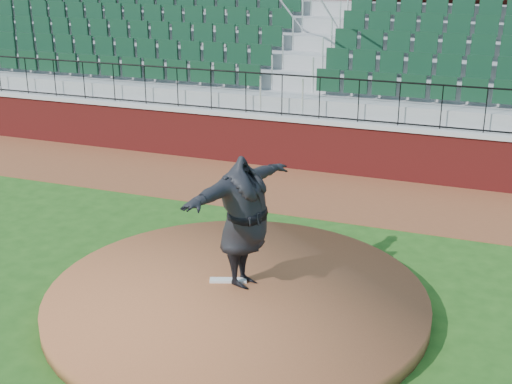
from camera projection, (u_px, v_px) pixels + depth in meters
The scene contains 10 objects.
ground at pixel (222, 301), 10.62m from camera, with size 90.00×90.00×0.00m, color #204C15.
warning_track at pixel (318, 192), 15.37m from camera, with size 34.00×3.20×0.01m, color brown.
field_wall at pixel (337, 148), 16.58m from camera, with size 34.00×0.35×1.20m, color maroon.
wall_cap at pixel (338, 122), 16.36m from camera, with size 34.00×0.45×0.10m, color #B7B7B7.
wall_railing at pixel (339, 100), 16.18m from camera, with size 34.00×0.05×1.00m, color black, non-canonical shape.
seating_stands at pixel (365, 62), 18.41m from camera, with size 34.00×5.10×4.60m, color gray, non-canonical shape.
concourse_wall at pixel (386, 33), 20.73m from camera, with size 34.00×0.50×5.50m, color maroon.
pitchers_mound at pixel (237, 299), 10.42m from camera, with size 5.79×5.79×0.25m, color brown.
pitching_rubber at pixel (228, 280), 10.70m from camera, with size 0.58×0.14×0.04m, color silver.
pitcher at pixel (244, 222), 10.27m from camera, with size 2.54×0.69×2.07m, color black.
Camera 1 is at (3.87, -8.63, 5.15)m, focal length 48.02 mm.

